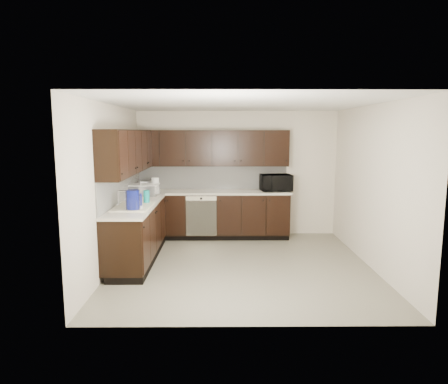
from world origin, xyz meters
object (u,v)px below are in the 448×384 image
Objects in this scene: blue_pitcher at (133,200)px; toaster_oven at (148,186)px; sink at (133,211)px; microwave at (276,183)px; storage_bin at (144,190)px.

toaster_oven is at bearing 71.89° from blue_pitcher.
sink is 2.54× the size of toaster_oven.
toaster_oven is (-0.07, 1.68, 0.16)m from sink.
sink is 0.35m from blue_pitcher.
storage_bin is at bearing -176.01° from microwave.
sink is 2.97m from microwave.
microwave is at bearing 11.57° from storage_bin.
storage_bin is (-0.04, 1.18, 0.16)m from sink.
sink is at bearing 81.48° from blue_pitcher.
microwave is at bearing -22.01° from toaster_oven.
blue_pitcher is (0.11, -1.46, 0.06)m from storage_bin.
microwave is 1.92× the size of blue_pitcher.
blue_pitcher is at bearing -76.46° from sink.
toaster_oven is (-2.50, -0.01, -0.06)m from microwave.
sink is 1.20m from storage_bin.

